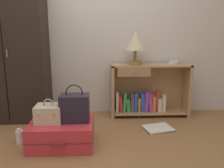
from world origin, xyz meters
name	(u,v)px	position (x,y,z in m)	size (l,w,h in m)	color
ground_plane	(87,165)	(0.00, 0.00, 0.00)	(9.00, 9.00, 0.00)	olive
back_wall	(92,23)	(0.00, 1.50, 1.30)	(6.40, 0.10, 2.60)	beige
wardrobe	(10,51)	(-1.05, 1.20, 0.93)	(0.93, 0.47, 1.85)	black
bookshelf	(147,92)	(0.78, 1.28, 0.34)	(1.10, 0.32, 0.74)	tan
table_lamp	(135,43)	(0.59, 1.24, 1.03)	(0.28, 0.28, 0.44)	olive
bowl	(174,62)	(1.14, 1.29, 0.76)	(0.15, 0.15, 0.05)	silver
suitcase_large	(62,133)	(-0.29, 0.42, 0.13)	(0.66, 0.54, 0.26)	#D1333D
train_case	(49,114)	(-0.41, 0.40, 0.35)	(0.27, 0.23, 0.25)	beige
handbag	(75,108)	(-0.15, 0.43, 0.41)	(0.30, 0.20, 0.39)	#231E2D
bottle	(20,136)	(-0.75, 0.46, 0.08)	(0.08, 0.08, 0.17)	white
open_book_on_floor	(158,128)	(0.83, 0.77, 0.01)	(0.41, 0.35, 0.02)	white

